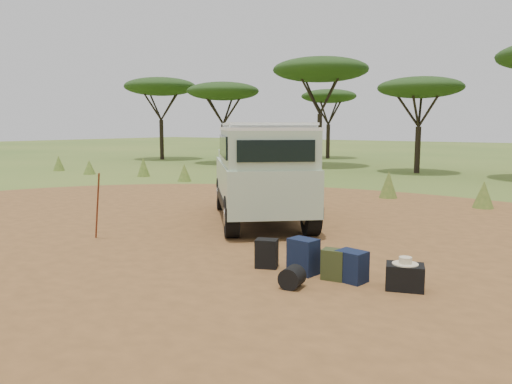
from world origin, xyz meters
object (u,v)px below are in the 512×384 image
Objects in this scene: walking_staff at (97,206)px; duffel_navy at (352,266)px; backpack_black at (267,254)px; backpack_navy at (303,256)px; safari_vehicle at (262,175)px; hard_case at (405,277)px; backpack_olive at (334,265)px.

duffel_navy is (5.55, 0.42, -0.47)m from walking_staff.
backpack_black reaches higher than duffel_navy.
walking_staff is 5.59m from duffel_navy.
backpack_navy reaches higher than backpack_black.
safari_vehicle is 10.30× the size of duffel_navy.
backpack_navy is 1.09× the size of hard_case.
duffel_navy is at bearing 12.93° from backpack_navy.
safari_vehicle reaches higher than walking_staff.
backpack_navy is 0.81m from duffel_navy.
walking_staff reaches higher than hard_case.
duffel_navy is (0.81, 0.08, -0.05)m from backpack_navy.
backpack_olive is (0.54, 0.01, -0.05)m from backpack_navy.
walking_staff is 2.77× the size of hard_case.
safari_vehicle is 5.66m from hard_case.
backpack_black is (2.37, -3.30, -0.94)m from safari_vehicle.
backpack_navy is (0.68, 0.05, 0.05)m from backpack_black.
hard_case is (2.28, 0.23, -0.06)m from backpack_black.
walking_staff is 2.55× the size of backpack_navy.
safari_vehicle reaches higher than backpack_olive.
walking_staff is 6.38m from hard_case.
duffel_navy is at bearing 4.33° from backpack_olive.
hard_case is at bearing -63.87° from walking_staff.
walking_staff is 3.02× the size of backpack_black.
safari_vehicle reaches higher than backpack_black.
backpack_olive is 0.28m from duffel_navy.
backpack_black is 1.02× the size of backpack_olive.
hard_case is (0.79, 0.11, -0.05)m from duffel_navy.
backpack_olive is at bearing -64.76° from walking_staff.
backpack_navy is at bearing 167.02° from hard_case.
duffel_navy is (3.86, -3.18, -0.94)m from safari_vehicle.
walking_staff reaches higher than duffel_navy.
backpack_black is at bearing -6.33° from safari_vehicle.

